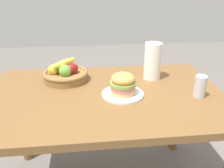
{
  "coord_description": "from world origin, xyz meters",
  "views": [
    {
      "loc": [
        -0.09,
        -1.22,
        1.35
      ],
      "look_at": [
        0.04,
        -0.01,
        0.81
      ],
      "focal_mm": 37.25,
      "sensor_mm": 36.0,
      "label": 1
    }
  ],
  "objects_px": {
    "soda_can": "(200,86)",
    "sandwich": "(123,83)",
    "fruit_basket": "(66,73)",
    "paper_towel_roll": "(153,61)",
    "plate": "(123,94)"
  },
  "relations": [
    {
      "from": "plate",
      "to": "sandwich",
      "type": "relative_size",
      "value": 1.61
    },
    {
      "from": "sandwich",
      "to": "plate",
      "type": "bearing_deg",
      "value": 180.0
    },
    {
      "from": "fruit_basket",
      "to": "paper_towel_roll",
      "type": "height_order",
      "value": "paper_towel_roll"
    },
    {
      "from": "plate",
      "to": "soda_can",
      "type": "xyz_separation_m",
      "value": [
        0.43,
        -0.06,
        0.06
      ]
    },
    {
      "from": "soda_can",
      "to": "paper_towel_roll",
      "type": "xyz_separation_m",
      "value": [
        -0.2,
        0.29,
        0.06
      ]
    },
    {
      "from": "plate",
      "to": "paper_towel_roll",
      "type": "bearing_deg",
      "value": 44.57
    },
    {
      "from": "plate",
      "to": "fruit_basket",
      "type": "xyz_separation_m",
      "value": [
        -0.34,
        0.26,
        0.04
      ]
    },
    {
      "from": "soda_can",
      "to": "fruit_basket",
      "type": "xyz_separation_m",
      "value": [
        -0.76,
        0.32,
        -0.02
      ]
    },
    {
      "from": "sandwich",
      "to": "soda_can",
      "type": "height_order",
      "value": "sandwich"
    },
    {
      "from": "plate",
      "to": "paper_towel_roll",
      "type": "relative_size",
      "value": 1.0
    },
    {
      "from": "plate",
      "to": "soda_can",
      "type": "distance_m",
      "value": 0.43
    },
    {
      "from": "sandwich",
      "to": "fruit_basket",
      "type": "distance_m",
      "value": 0.43
    },
    {
      "from": "plate",
      "to": "sandwich",
      "type": "distance_m",
      "value": 0.07
    },
    {
      "from": "soda_can",
      "to": "sandwich",
      "type": "bearing_deg",
      "value": 171.36
    },
    {
      "from": "fruit_basket",
      "to": "paper_towel_roll",
      "type": "relative_size",
      "value": 1.21
    }
  ]
}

